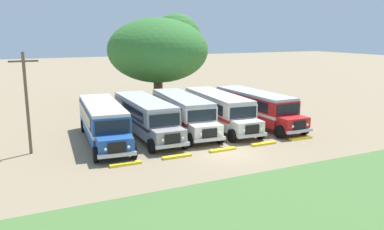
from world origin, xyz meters
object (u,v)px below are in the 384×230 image
at_px(parked_bus_slot_4, 256,106).
at_px(parked_bus_slot_2, 183,111).
at_px(utility_pole, 27,100).
at_px(broad_shade_tree, 156,49).
at_px(parked_bus_slot_0, 103,120).
at_px(parked_bus_slot_3, 219,108).
at_px(parked_bus_slot_1, 146,115).

bearing_deg(parked_bus_slot_4, parked_bus_slot_2, -97.24).
height_order(parked_bus_slot_4, utility_pole, utility_pole).
relative_size(parked_bus_slot_2, parked_bus_slot_4, 1.01).
height_order(broad_shade_tree, utility_pole, broad_shade_tree).
relative_size(parked_bus_slot_0, utility_pole, 1.63).
relative_size(parked_bus_slot_3, utility_pole, 1.63).
distance_m(parked_bus_slot_1, parked_bus_slot_4, 10.03).
relative_size(parked_bus_slot_0, parked_bus_slot_3, 1.00).
bearing_deg(parked_bus_slot_3, parked_bus_slot_0, -83.69).
bearing_deg(parked_bus_slot_2, parked_bus_slot_0, -79.14).
bearing_deg(broad_shade_tree, parked_bus_slot_2, -101.29).
relative_size(parked_bus_slot_3, parked_bus_slot_4, 1.01).
distance_m(parked_bus_slot_0, utility_pole, 5.61).
bearing_deg(parked_bus_slot_2, parked_bus_slot_4, 88.36).
xyz_separation_m(parked_bus_slot_4, utility_pole, (-18.60, -0.75, 2.03)).
distance_m(parked_bus_slot_1, parked_bus_slot_2, 3.31).
bearing_deg(parked_bus_slot_1, parked_bus_slot_0, -81.25).
bearing_deg(parked_bus_slot_0, parked_bus_slot_1, 102.75).
height_order(parked_bus_slot_2, broad_shade_tree, broad_shade_tree).
distance_m(parked_bus_slot_2, utility_pole, 12.16).
xyz_separation_m(parked_bus_slot_2, parked_bus_slot_4, (6.71, -0.83, 0.00)).
bearing_deg(utility_pole, broad_shade_tree, 43.98).
distance_m(parked_bus_slot_4, broad_shade_tree, 14.50).
xyz_separation_m(parked_bus_slot_3, utility_pole, (-15.12, -1.23, 2.03)).
relative_size(parked_bus_slot_1, broad_shade_tree, 0.90).
xyz_separation_m(parked_bus_slot_2, parked_bus_slot_3, (3.23, -0.36, 0.00)).
distance_m(parked_bus_slot_2, parked_bus_slot_3, 3.25).
xyz_separation_m(parked_bus_slot_1, parked_bus_slot_4, (10.01, -0.63, 0.00)).
relative_size(parked_bus_slot_1, parked_bus_slot_3, 0.99).
bearing_deg(parked_bus_slot_0, utility_pole, -74.06).
xyz_separation_m(parked_bus_slot_2, utility_pole, (-11.89, -1.59, 2.03)).
xyz_separation_m(parked_bus_slot_3, parked_bus_slot_4, (3.48, -0.47, 0.00)).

